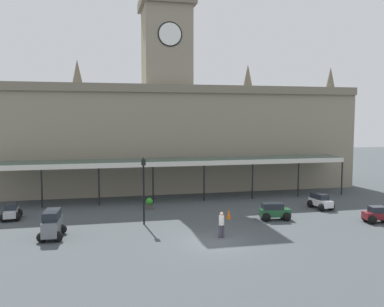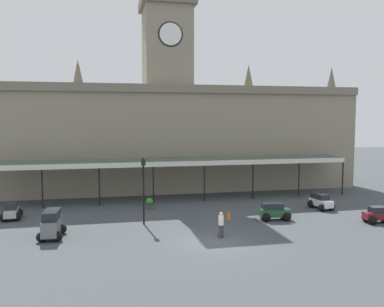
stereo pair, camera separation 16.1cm
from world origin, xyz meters
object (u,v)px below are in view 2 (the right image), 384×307
(car_silver_sedan, at_px, (11,213))
(traffic_cone, at_px, (229,214))
(car_green_estate, at_px, (274,212))
(car_white_estate, at_px, (321,202))
(planter_by_canopy, at_px, (150,203))
(car_grey_van, at_px, (52,225))
(victorian_lamppost, at_px, (143,183))
(pedestrian_near_entrance, at_px, (221,224))
(car_maroon_sedan, at_px, (378,216))

(car_silver_sedan, relative_size, traffic_cone, 2.86)
(car_green_estate, distance_m, car_white_estate, 5.92)
(planter_by_canopy, bearing_deg, car_grey_van, -135.73)
(car_silver_sedan, distance_m, car_white_estate, 24.74)
(car_grey_van, distance_m, planter_by_canopy, 9.72)
(car_silver_sedan, distance_m, planter_by_canopy, 10.62)
(traffic_cone, bearing_deg, car_grey_van, -169.44)
(car_white_estate, bearing_deg, car_green_estate, -153.92)
(car_white_estate, relative_size, victorian_lamppost, 0.48)
(car_white_estate, xyz_separation_m, planter_by_canopy, (-14.12, 2.86, -0.07))
(car_silver_sedan, xyz_separation_m, pedestrian_near_entrance, (14.17, -7.84, 0.41))
(car_silver_sedan, relative_size, pedestrian_near_entrance, 1.27)
(car_grey_van, relative_size, victorian_lamppost, 0.50)
(car_green_estate, height_order, traffic_cone, car_green_estate)
(car_grey_van, xyz_separation_m, traffic_cone, (12.49, 2.33, -0.44))
(car_silver_sedan, relative_size, car_maroon_sedan, 0.99)
(car_silver_sedan, xyz_separation_m, car_green_estate, (19.36, -4.31, 0.06))
(pedestrian_near_entrance, height_order, traffic_cone, pedestrian_near_entrance)
(pedestrian_near_entrance, bearing_deg, traffic_cone, 67.04)
(car_grey_van, xyz_separation_m, planter_by_canopy, (6.95, 6.78, -0.32))
(car_grey_van, bearing_deg, traffic_cone, 10.56)
(car_maroon_sedan, relative_size, traffic_cone, 2.89)
(car_green_estate, bearing_deg, car_silver_sedan, 167.45)
(car_white_estate, height_order, pedestrian_near_entrance, pedestrian_near_entrance)
(car_silver_sedan, relative_size, car_green_estate, 0.91)
(car_green_estate, bearing_deg, pedestrian_near_entrance, -145.72)
(traffic_cone, bearing_deg, planter_by_canopy, 141.21)
(victorian_lamppost, relative_size, traffic_cone, 6.56)
(pedestrian_near_entrance, bearing_deg, car_green_estate, 34.28)
(car_white_estate, relative_size, traffic_cone, 3.15)
(car_grey_van, height_order, victorian_lamppost, victorian_lamppost)
(car_green_estate, bearing_deg, victorian_lamppost, 175.50)
(planter_by_canopy, bearing_deg, traffic_cone, -38.79)
(car_green_estate, relative_size, victorian_lamppost, 0.48)
(pedestrian_near_entrance, xyz_separation_m, traffic_cone, (1.93, 4.55, -0.54))
(car_green_estate, bearing_deg, car_white_estate, 26.08)
(car_maroon_sedan, distance_m, car_white_estate, 5.27)
(car_grey_van, relative_size, car_white_estate, 1.05)
(car_silver_sedan, height_order, planter_by_canopy, car_silver_sedan)
(car_silver_sedan, distance_m, car_grey_van, 6.69)
(car_maroon_sedan, bearing_deg, pedestrian_near_entrance, -174.59)
(car_white_estate, xyz_separation_m, pedestrian_near_entrance, (-10.51, -6.14, 0.34))
(car_grey_van, relative_size, pedestrian_near_entrance, 1.46)
(car_silver_sedan, xyz_separation_m, planter_by_canopy, (10.56, 1.15, -0.01))
(car_grey_van, bearing_deg, car_silver_sedan, 122.65)
(car_maroon_sedan, relative_size, pedestrian_near_entrance, 1.28)
(car_green_estate, distance_m, victorian_lamppost, 10.04)
(car_grey_van, bearing_deg, pedestrian_near_entrance, -11.87)
(car_green_estate, height_order, victorian_lamppost, victorian_lamppost)
(car_green_estate, xyz_separation_m, victorian_lamppost, (-9.71, 0.76, 2.46))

